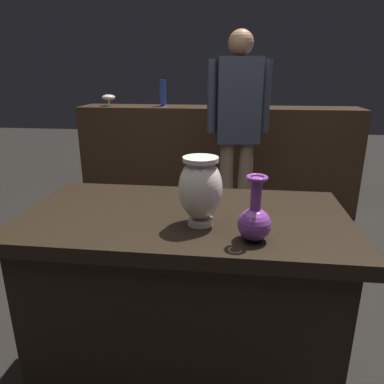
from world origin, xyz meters
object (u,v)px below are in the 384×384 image
Objects in this scene: visitor_center_back at (238,123)px; shelf_vase_center at (218,96)px; vase_centerpiece at (200,189)px; shelf_vase_far_left at (109,98)px; vase_tall_behind at (255,220)px; shelf_vase_left at (163,94)px.

shelf_vase_center is at bearing -83.20° from visitor_center_back.
shelf_vase_center is 0.11× the size of visitor_center_back.
shelf_vase_far_left is (-1.11, 2.27, 0.14)m from vase_centerpiece.
shelf_vase_center is at bearing 95.76° from vase_tall_behind.
visitor_center_back is (0.12, 1.64, 0.00)m from vase_centerpiece.
vase_tall_behind is 0.13× the size of visitor_center_back.
shelf_vase_far_left is 1.04m from shelf_vase_center.
vase_tall_behind is (0.18, -0.10, -0.06)m from vase_centerpiece.
shelf_vase_far_left is 0.52m from shelf_vase_left.
vase_centerpiece is 2.34m from shelf_vase_center.
vase_tall_behind is 2.53m from shelf_vase_left.
visitor_center_back is at bearing 85.83° from vase_centerpiece.
shelf_vase_left is 0.98m from visitor_center_back.
shelf_vase_center is at bearing 91.67° from vase_centerpiece.
visitor_center_back is (0.19, -0.69, -0.15)m from shelf_vase_center.
shelf_vase_left is (-0.59, 2.30, 0.17)m from vase_centerpiece.
vase_centerpiece is 1.39× the size of shelf_vase_center.
shelf_vase_far_left reaches higher than vase_centerpiece.
shelf_vase_left is at bearing -176.22° from shelf_vase_center.
shelf_vase_left reaches higher than shelf_vase_far_left.
vase_centerpiece is 0.97× the size of shelf_vase_left.
vase_tall_behind is at bearing -29.69° from vase_centerpiece.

